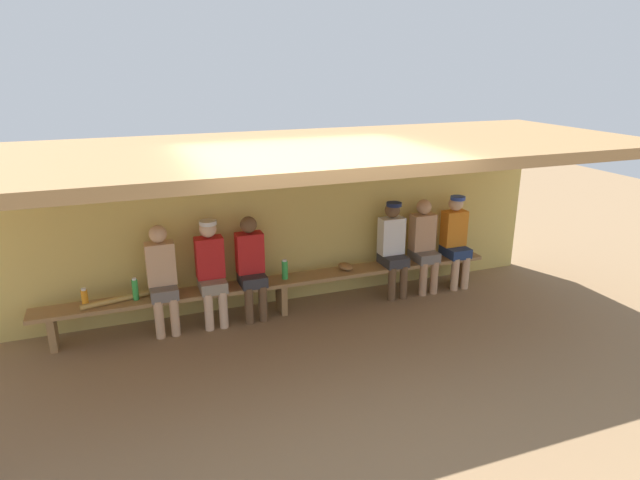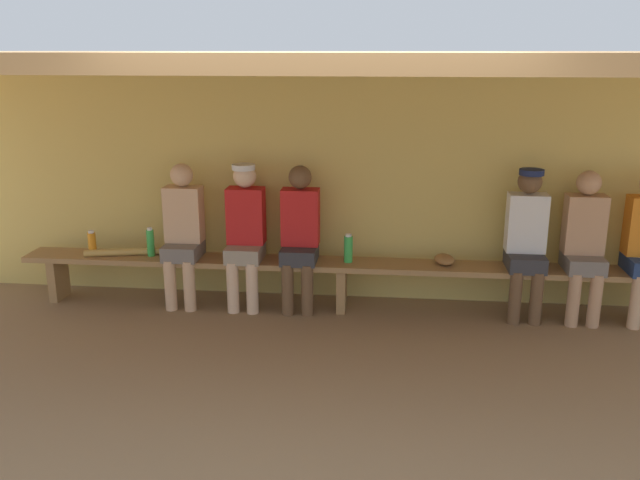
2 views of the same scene
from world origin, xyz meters
The scene contains 15 objects.
ground_plane centered at (0.00, 0.00, 0.00)m, with size 24.00×24.00×0.00m, color #8C6D4C.
back_wall centered at (0.00, 2.00, 1.10)m, with size 8.00×0.20×2.20m, color #D8BC60.
dugout_roof centered at (0.00, 0.70, 2.26)m, with size 8.00×2.80×0.12m, color #9E7547.
bench centered at (0.00, 1.55, 0.39)m, with size 6.00×0.36×0.46m.
player_in_white centered at (2.12, 1.55, 0.73)m, with size 0.34×0.42×1.34m.
player_shirtless_tan centered at (-1.48, 1.55, 0.73)m, with size 0.34×0.42×1.34m.
player_with_sunglasses centered at (-0.90, 1.55, 0.75)m, with size 0.34×0.42×1.34m.
player_rightmost centered at (2.65, 1.55, 0.75)m, with size 0.34×0.42×1.34m.
player_middle centered at (-0.39, 1.55, 0.73)m, with size 0.34×0.42×1.34m.
player_leftmost centered at (1.63, 1.55, 0.75)m, with size 0.34×0.42×1.34m.
water_bottle_green centered at (-1.80, 1.55, 0.59)m, with size 0.07×0.07×0.28m.
water_bottle_clear centered at (-2.36, 1.52, 0.57)m, with size 0.07×0.07×0.24m.
water_bottle_blue centered at (0.06, 1.56, 0.59)m, with size 0.08×0.08×0.27m.
baseball_glove_dark_brown centered at (0.93, 1.58, 0.51)m, with size 0.24×0.17×0.09m, color olive.
baseball_bat centered at (-2.01, 1.55, 0.49)m, with size 0.07×0.07×0.84m, color tan.
Camera 1 is at (-1.87, -4.86, 3.17)m, focal length 30.85 mm.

